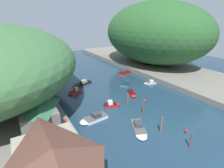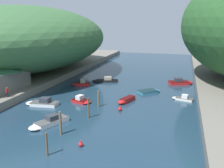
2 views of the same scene
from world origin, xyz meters
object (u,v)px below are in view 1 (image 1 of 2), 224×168
Objects in this scene: channel_buoy_far at (144,101)px; boat_open_rowboat at (75,92)px; boat_navy_launch at (150,83)px; channel_buoy_near at (186,131)px; boat_moored_right at (93,118)px; person_by_boathouse at (86,163)px; boat_red_skiff at (126,83)px; boat_far_right_bank at (82,84)px; boat_near_quay at (125,72)px; boat_white_cruiser at (139,129)px; person_on_quay at (66,121)px; boat_cabin_cruiser at (112,104)px; boat_far_upstream at (132,94)px; boathouse_shed at (36,110)px.

boat_open_rowboat is at bearing 133.29° from channel_buoy_far.
boat_navy_launch is 23.14m from channel_buoy_near.
boat_open_rowboat reaches higher than boat_moored_right.
boat_moored_right reaches higher than channel_buoy_near.
boat_red_skiff is at bearing -55.70° from person_by_boathouse.
boat_far_right_bank is at bearing -57.88° from boat_open_rowboat.
boat_moored_right is at bearing -40.84° from person_by_boathouse.
boat_near_quay is 22.08m from boat_open_rowboat.
boat_moored_right reaches higher than boat_red_skiff.
boat_far_right_bank reaches higher than boat_navy_launch.
boat_open_rowboat is (-15.02, 1.10, 0.21)m from boat_red_skiff.
boat_red_skiff is 0.76× the size of boat_far_right_bank.
boat_far_right_bank is 8.15× the size of channel_buoy_near.
boat_open_rowboat is (-4.11, 20.71, 0.05)m from boat_white_cruiser.
person_on_quay is (-5.42, -1.36, 1.91)m from boat_moored_right.
boat_near_quay is at bearing -31.93° from person_on_quay.
boat_cabin_cruiser is 18.68m from person_by_boathouse.
boat_far_right_bank is at bearing -39.32° from boat_far_upstream.
boat_white_cruiser is (-10.91, -19.60, 0.16)m from boat_red_skiff.
person_by_boathouse is (-0.54, -9.86, 0.00)m from person_on_quay.
boat_cabin_cruiser is 15.49m from channel_buoy_near.
boat_navy_launch is 19.68m from boat_far_right_bank.
boathouse_shed reaches higher than boat_far_upstream.
boat_moored_right is at bearing -67.32° from boat_near_quay.
channel_buoy_far is (22.30, -1.03, -3.38)m from boathouse_shed.
boat_white_cruiser is 3.52× the size of person_by_boathouse.
person_on_quay is at bearing -15.99° from person_by_boathouse.
boat_far_upstream is (-8.90, -15.85, -0.09)m from boat_near_quay.
boat_open_rowboat is 26.03m from person_by_boathouse.
channel_buoy_far is at bearing -173.14° from boat_far_right_bank.
boat_white_cruiser is 6.71× the size of channel_buoy_far.
boathouse_shed is at bearing -109.25° from boat_red_skiff.
boat_moored_right is at bearing 155.27° from boat_open_rowboat.
boat_navy_launch is 2.27× the size of person_by_boathouse.
boat_moored_right is (-22.35, -9.39, 0.08)m from boat_navy_launch.
boat_open_rowboat is at bearing 48.61° from boathouse_shed.
boat_red_skiff is 12.01m from channel_buoy_far.
boat_moored_right is (-16.17, -12.64, 0.17)m from boat_red_skiff.
boat_navy_launch is at bearing -136.05° from boat_far_right_bank.
channel_buoy_near is 19.91m from person_on_quay.
boat_navy_launch is at bearing -121.55° from boat_open_rowboat.
channel_buoy_far is at bearing 83.58° from channel_buoy_near.
boat_far_right_bank is at bearing -21.08° from boat_moored_right.
person_on_quay reaches higher than boat_open_rowboat.
boathouse_shed is 13.72m from person_by_boathouse.
boathouse_shed is 2.38× the size of boat_far_upstream.
person_by_boathouse is at bearing 145.92° from boat_moored_right.
person_by_boathouse is at bearing -179.91° from channel_buoy_near.
boat_far_right_bank reaches higher than boat_far_upstream.
boat_far_right_bank is (-0.26, 25.64, -0.05)m from boat_white_cruiser.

